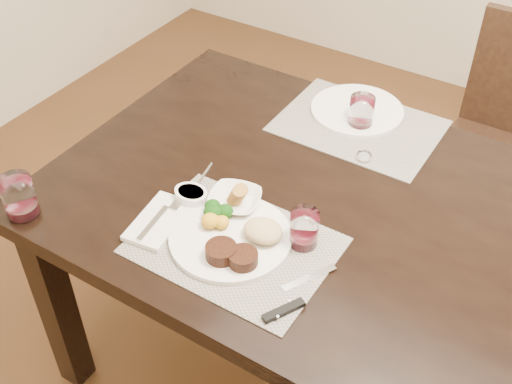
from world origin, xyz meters
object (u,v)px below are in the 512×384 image
Objects in this scene: chair_far at (511,134)px; dinner_plate at (234,237)px; cracker_bowl at (235,200)px; wine_glass_near at (304,230)px; steak_knife at (290,302)px; far_plate at (357,110)px.

dinner_plate is (-0.40, -1.18, 0.27)m from chair_far.
wine_glass_near is at bearing -6.58° from cracker_bowl.
wine_glass_near is (0.14, 0.08, 0.03)m from dinner_plate.
steak_knife is 2.42× the size of wine_glass_near.
chair_far is 3.22× the size of far_plate.
chair_far is 1.27m from dinner_plate.
wine_glass_near is (-0.07, 0.18, 0.04)m from steak_knife.
dinner_plate is 1.29× the size of steak_knife.
wine_glass_near is (0.21, -0.02, 0.02)m from cracker_bowl.
chair_far is at bearing 66.42° from cracker_bowl.
cracker_bowl is 0.56m from far_plate.
cracker_bowl is (-0.47, -1.07, 0.27)m from chair_far.
cracker_bowl is (-0.28, 0.20, 0.01)m from steak_knife.
steak_knife is 0.82× the size of far_plate.
far_plate is at bearing -126.72° from chair_far.
dinner_plate is at bearing -90.69° from far_plate.
chair_far reaches higher than far_plate.
chair_far is 1.20m from cracker_bowl.
chair_far is at bearing 91.37° from dinner_plate.
wine_glass_near is at bearing -77.06° from far_plate.
steak_knife and far_plate have the same top height.
wine_glass_near is (-0.26, -1.09, 0.29)m from chair_far.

